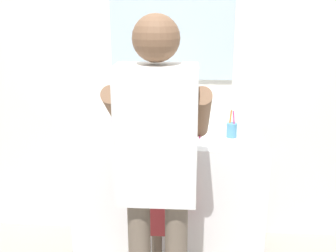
% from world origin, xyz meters
% --- Properties ---
extents(back_wall, '(4.40, 0.10, 2.70)m').
position_xyz_m(back_wall, '(0.00, 0.62, 1.35)').
color(back_wall, silver).
rests_on(back_wall, ground).
extents(vanity_cabinet, '(1.25, 0.54, 0.88)m').
position_xyz_m(vanity_cabinet, '(0.00, 0.30, 0.44)').
color(vanity_cabinet, white).
rests_on(vanity_cabinet, ground).
extents(sink_basin, '(0.40, 0.40, 0.11)m').
position_xyz_m(sink_basin, '(0.00, 0.28, 0.93)').
color(sink_basin, silver).
rests_on(sink_basin, vanity_cabinet).
extents(faucet, '(0.18, 0.14, 0.18)m').
position_xyz_m(faucet, '(0.00, 0.52, 0.96)').
color(faucet, '#B7BABF').
rests_on(faucet, vanity_cabinet).
extents(toothbrush_cup, '(0.07, 0.07, 0.21)m').
position_xyz_m(toothbrush_cup, '(0.41, 0.31, 0.93)').
color(toothbrush_cup, '#4C8EB2').
rests_on(toothbrush_cup, vanity_cabinet).
extents(soap_bottle, '(0.06, 0.06, 0.17)m').
position_xyz_m(soap_bottle, '(-0.37, 0.36, 0.94)').
color(soap_bottle, '#B27FC6').
rests_on(soap_bottle, vanity_cabinet).
extents(child_toddler, '(0.27, 0.28, 0.89)m').
position_xyz_m(child_toddler, '(0.00, -0.10, 0.53)').
color(child_toddler, '#6B5B4C').
rests_on(child_toddler, ground).
extents(adult_parent, '(0.52, 0.55, 1.68)m').
position_xyz_m(adult_parent, '(-0.02, -0.38, 1.01)').
color(adult_parent, '#6B5B4C').
rests_on(adult_parent, ground).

